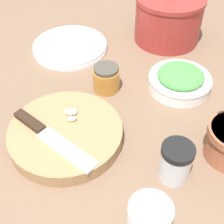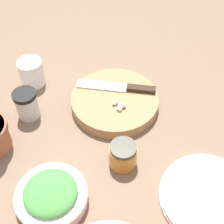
% 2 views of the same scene
% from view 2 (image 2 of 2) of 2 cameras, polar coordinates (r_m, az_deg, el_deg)
% --- Properties ---
extents(ground_plane, '(5.00, 5.00, 0.00)m').
position_cam_2_polar(ground_plane, '(0.83, -2.61, -5.11)').
color(ground_plane, brown).
extents(cutting_board, '(0.25, 0.25, 0.03)m').
position_cam_2_polar(cutting_board, '(0.90, 0.50, 1.99)').
color(cutting_board, '#9E754C').
rests_on(cutting_board, ground_plane).
extents(chef_knife, '(0.18, 0.19, 0.01)m').
position_cam_2_polar(chef_knife, '(0.91, 1.59, 4.54)').
color(chef_knife, black).
rests_on(chef_knife, cutting_board).
extents(garlic_cloves, '(0.04, 0.03, 0.02)m').
position_cam_2_polar(garlic_cloves, '(0.85, 1.35, 1.20)').
color(garlic_cloves, silver).
rests_on(garlic_cloves, cutting_board).
extents(herb_bowl, '(0.16, 0.16, 0.06)m').
position_cam_2_polar(herb_bowl, '(0.73, -11.05, -14.75)').
color(herb_bowl, white).
rests_on(herb_bowl, ground_plane).
extents(spice_jar, '(0.06, 0.06, 0.09)m').
position_cam_2_polar(spice_jar, '(0.88, -15.32, 1.38)').
color(spice_jar, silver).
rests_on(spice_jar, ground_plane).
extents(coffee_mug, '(0.09, 0.09, 0.08)m').
position_cam_2_polar(coffee_mug, '(0.98, -14.45, 7.09)').
color(coffee_mug, white).
rests_on(coffee_mug, ground_plane).
extents(plate_stack, '(0.22, 0.22, 0.02)m').
position_cam_2_polar(plate_stack, '(0.76, 17.27, -14.65)').
color(plate_stack, white).
rests_on(plate_stack, ground_plane).
extents(honey_jar, '(0.07, 0.07, 0.07)m').
position_cam_2_polar(honey_jar, '(0.76, 2.01, -7.86)').
color(honey_jar, '#BC7A2D').
rests_on(honey_jar, ground_plane).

